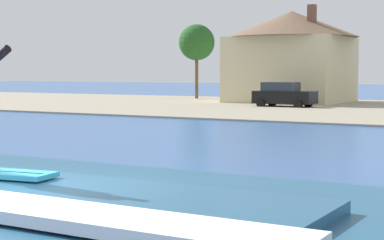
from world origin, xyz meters
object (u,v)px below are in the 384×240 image
car_near_shore (284,95)px  tree_tall_bare (296,47)px  house_with_chimney (291,53)px  tree_short_bushy (197,43)px

car_near_shore → tree_tall_bare: (-2.47, 8.85, 3.75)m
tree_tall_bare → house_with_chimney: bearing=-83.0°
car_near_shore → house_with_chimney: size_ratio=0.40×
house_with_chimney → tree_short_bushy: 10.51m
house_with_chimney → tree_short_bushy: (-10.23, 2.10, 1.12)m
tree_tall_bare → car_near_shore: bearing=-74.4°
house_with_chimney → tree_short_bushy: house_with_chimney is taller
house_with_chimney → tree_short_bushy: bearing=168.4°
car_near_shore → tree_short_bushy: 16.14m
tree_tall_bare → tree_short_bushy: 10.05m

